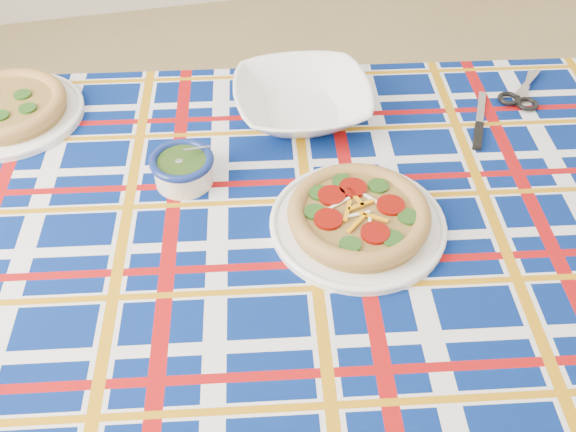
{
  "coord_description": "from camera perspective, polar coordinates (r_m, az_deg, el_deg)",
  "views": [
    {
      "loc": [
        -0.4,
        -1.14,
        1.59
      ],
      "look_at": [
        -0.22,
        -0.36,
        0.77
      ],
      "focal_mm": 40.0,
      "sensor_mm": 36.0,
      "label": 1
    }
  ],
  "objects": [
    {
      "name": "table_knife",
      "position": [
        1.47,
        16.77,
        9.1
      ],
      "size": [
        0.12,
        0.21,
        0.01
      ],
      "primitive_type": null,
      "rotation": [
        0.0,
        0.0,
        1.08
      ],
      "color": "silver",
      "rests_on": "tablecloth"
    },
    {
      "name": "pesto_bowl",
      "position": [
        1.23,
        -9.35,
        4.33
      ],
      "size": [
        0.14,
        0.14,
        0.07
      ],
      "primitive_type": null,
      "rotation": [
        0.0,
        0.0,
        -0.2
      ],
      "color": "#1A330E",
      "rests_on": "tablecloth"
    },
    {
      "name": "floor",
      "position": [
        2.0,
        3.88,
        -7.46
      ],
      "size": [
        4.0,
        4.0,
        0.0
      ],
      "primitive_type": "plane",
      "color": "#9B7F50",
      "rests_on": "ground"
    },
    {
      "name": "second_focaccia_plate",
      "position": [
        1.5,
        -23.69,
        8.94
      ],
      "size": [
        0.36,
        0.36,
        0.06
      ],
      "primitive_type": null,
      "rotation": [
        0.0,
        0.0,
        -0.13
      ],
      "color": "olive",
      "rests_on": "tablecloth"
    },
    {
      "name": "dining_table",
      "position": [
        1.22,
        -2.05,
        -3.06
      ],
      "size": [
        1.74,
        1.25,
        0.75
      ],
      "rotation": [
        0.0,
        0.0,
        -0.17
      ],
      "color": "brown",
      "rests_on": "floor"
    },
    {
      "name": "kitchen_scissors",
      "position": [
        1.58,
        20.51,
        10.94
      ],
      "size": [
        0.2,
        0.21,
        0.02
      ],
      "primitive_type": null,
      "rotation": [
        0.0,
        0.0,
        0.83
      ],
      "color": "silver",
      "rests_on": "tablecloth"
    },
    {
      "name": "serving_bowl",
      "position": [
        1.38,
        1.27,
        10.18
      ],
      "size": [
        0.31,
        0.31,
        0.07
      ],
      "primitive_type": "imported",
      "rotation": [
        0.0,
        0.0,
        -0.08
      ],
      "color": "white",
      "rests_on": "tablecloth"
    },
    {
      "name": "main_focaccia_plate",
      "position": [
        1.14,
        6.3,
        0.12
      ],
      "size": [
        0.36,
        0.36,
        0.06
      ],
      "primitive_type": null,
      "rotation": [
        0.0,
        0.0,
        -0.1
      ],
      "color": "olive",
      "rests_on": "tablecloth"
    },
    {
      "name": "tablecloth",
      "position": [
        1.2,
        -2.08,
        -2.28
      ],
      "size": [
        1.78,
        1.29,
        0.11
      ],
      "primitive_type": null,
      "rotation": [
        0.0,
        0.0,
        -0.17
      ],
      "color": "navy",
      "rests_on": "dining_table"
    }
  ]
}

